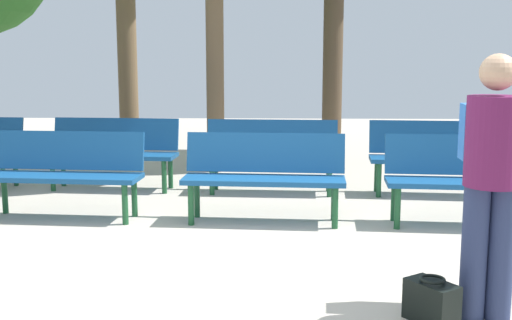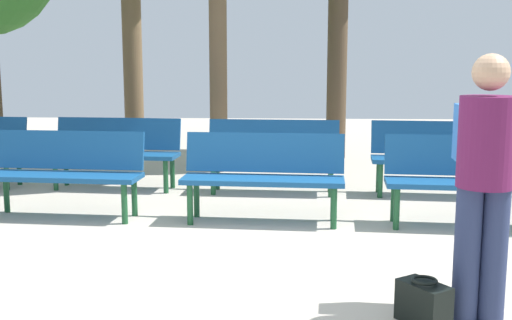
% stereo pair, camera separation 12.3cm
% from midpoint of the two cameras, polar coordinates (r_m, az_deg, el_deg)
% --- Properties ---
extents(ground_plane, '(24.90, 24.90, 0.00)m').
position_cam_midpoint_polar(ground_plane, '(4.91, -1.37, -10.11)').
color(ground_plane, '#B2A899').
extents(bench_r0_c1, '(1.63, 0.60, 0.87)m').
position_cam_midpoint_polar(bench_r0_c1, '(6.77, -17.38, -0.75)').
color(bench_r0_c1, navy).
rests_on(bench_r0_c1, ground_plane).
extents(bench_r0_c2, '(1.63, 0.58, 0.87)m').
position_cam_midpoint_polar(bench_r0_c2, '(6.31, 0.19, -1.03)').
color(bench_r0_c2, navy).
rests_on(bench_r0_c2, ground_plane).
extents(bench_r0_c3, '(1.63, 0.61, 0.87)m').
position_cam_midpoint_polar(bench_r0_c3, '(6.47, 18.13, -1.23)').
color(bench_r0_c3, navy).
rests_on(bench_r0_c3, ground_plane).
extents(bench_r1_c1, '(1.63, 0.60, 0.87)m').
position_cam_midpoint_polar(bench_r1_c1, '(8.10, -13.15, 1.00)').
color(bench_r1_c1, navy).
rests_on(bench_r1_c1, ground_plane).
extents(bench_r1_c2, '(1.62, 0.56, 0.87)m').
position_cam_midpoint_polar(bench_r1_c2, '(7.69, 0.95, 0.82)').
color(bench_r1_c2, navy).
rests_on(bench_r1_c2, ground_plane).
extents(bench_r1_c3, '(1.63, 0.61, 0.87)m').
position_cam_midpoint_polar(bench_r1_c3, '(7.83, 15.61, 0.63)').
color(bench_r1_c3, navy).
rests_on(bench_r1_c3, ground_plane).
extents(visitor_with_backpack, '(0.37, 0.54, 1.65)m').
position_cam_midpoint_polar(visitor_with_backpack, '(4.11, 19.59, -0.95)').
color(visitor_with_backpack, navy).
rests_on(visitor_with_backpack, ground_plane).
extents(handbag, '(0.33, 0.37, 0.29)m').
position_cam_midpoint_polar(handbag, '(4.13, 14.69, -12.24)').
color(handbag, black).
rests_on(handbag, ground_plane).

